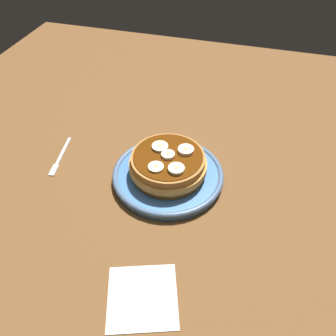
{
  "coord_description": "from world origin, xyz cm",
  "views": [
    {
      "loc": [
        14.2,
        -49.7,
        52.82
      ],
      "look_at": [
        0.0,
        0.0,
        3.19
      ],
      "focal_mm": 37.03,
      "sensor_mm": 36.0,
      "label": 1
    }
  ],
  "objects_px": {
    "pancake_stack": "(167,165)",
    "banana_slice_0": "(171,155)",
    "plate": "(168,175)",
    "banana_slice_1": "(176,169)",
    "fork": "(60,158)",
    "napkin": "(142,297)",
    "banana_slice_2": "(186,150)",
    "banana_slice_4": "(156,167)",
    "banana_slice_3": "(160,147)"
  },
  "relations": [
    {
      "from": "pancake_stack",
      "to": "banana_slice_0",
      "type": "xyz_separation_m",
      "value": [
        0.01,
        0.0,
        0.03
      ]
    },
    {
      "from": "plate",
      "to": "banana_slice_0",
      "type": "relative_size",
      "value": 8.53
    },
    {
      "from": "banana_slice_1",
      "to": "fork",
      "type": "xyz_separation_m",
      "value": [
        -0.28,
        0.03,
        -0.07
      ]
    },
    {
      "from": "banana_slice_1",
      "to": "napkin",
      "type": "height_order",
      "value": "banana_slice_1"
    },
    {
      "from": "banana_slice_0",
      "to": "fork",
      "type": "relative_size",
      "value": 0.21
    },
    {
      "from": "napkin",
      "to": "fork",
      "type": "height_order",
      "value": "fork"
    },
    {
      "from": "banana_slice_2",
      "to": "banana_slice_4",
      "type": "height_order",
      "value": "banana_slice_2"
    },
    {
      "from": "banana_slice_0",
      "to": "fork",
      "type": "height_order",
      "value": "banana_slice_0"
    },
    {
      "from": "plate",
      "to": "banana_slice_4",
      "type": "height_order",
      "value": "banana_slice_4"
    },
    {
      "from": "pancake_stack",
      "to": "banana_slice_0",
      "type": "distance_m",
      "value": 0.03
    },
    {
      "from": "fork",
      "to": "banana_slice_3",
      "type": "bearing_deg",
      "value": 6.37
    },
    {
      "from": "plate",
      "to": "banana_slice_3",
      "type": "bearing_deg",
      "value": 138.33
    },
    {
      "from": "banana_slice_1",
      "to": "pancake_stack",
      "type": "bearing_deg",
      "value": 130.72
    },
    {
      "from": "banana_slice_2",
      "to": "banana_slice_3",
      "type": "relative_size",
      "value": 0.97
    },
    {
      "from": "plate",
      "to": "banana_slice_1",
      "type": "distance_m",
      "value": 0.07
    },
    {
      "from": "pancake_stack",
      "to": "banana_slice_1",
      "type": "xyz_separation_m",
      "value": [
        0.03,
        -0.03,
        0.03
      ]
    },
    {
      "from": "banana_slice_0",
      "to": "napkin",
      "type": "distance_m",
      "value": 0.28
    },
    {
      "from": "banana_slice_0",
      "to": "fork",
      "type": "bearing_deg",
      "value": -178.35
    },
    {
      "from": "pancake_stack",
      "to": "banana_slice_4",
      "type": "distance_m",
      "value": 0.05
    },
    {
      "from": "banana_slice_1",
      "to": "napkin",
      "type": "relative_size",
      "value": 0.29
    },
    {
      "from": "banana_slice_2",
      "to": "fork",
      "type": "distance_m",
      "value": 0.29
    },
    {
      "from": "banana_slice_0",
      "to": "banana_slice_1",
      "type": "xyz_separation_m",
      "value": [
        0.02,
        -0.04,
        0.0
      ]
    },
    {
      "from": "banana_slice_3",
      "to": "fork",
      "type": "bearing_deg",
      "value": -173.63
    },
    {
      "from": "banana_slice_2",
      "to": "banana_slice_4",
      "type": "xyz_separation_m",
      "value": [
        -0.04,
        -0.06,
        -0.0
      ]
    },
    {
      "from": "banana_slice_3",
      "to": "napkin",
      "type": "relative_size",
      "value": 0.31
    },
    {
      "from": "pancake_stack",
      "to": "banana_slice_0",
      "type": "height_order",
      "value": "banana_slice_0"
    },
    {
      "from": "fork",
      "to": "banana_slice_0",
      "type": "bearing_deg",
      "value": 1.65
    },
    {
      "from": "plate",
      "to": "banana_slice_0",
      "type": "distance_m",
      "value": 0.06
    },
    {
      "from": "banana_slice_0",
      "to": "banana_slice_3",
      "type": "height_order",
      "value": "banana_slice_0"
    },
    {
      "from": "banana_slice_3",
      "to": "banana_slice_0",
      "type": "bearing_deg",
      "value": -33.62
    },
    {
      "from": "banana_slice_2",
      "to": "banana_slice_4",
      "type": "relative_size",
      "value": 1.06
    },
    {
      "from": "plate",
      "to": "banana_slice_2",
      "type": "xyz_separation_m",
      "value": [
        0.03,
        0.02,
        0.06
      ]
    },
    {
      "from": "banana_slice_4",
      "to": "pancake_stack",
      "type": "bearing_deg",
      "value": 74.76
    },
    {
      "from": "banana_slice_3",
      "to": "napkin",
      "type": "xyz_separation_m",
      "value": [
        0.06,
        -0.28,
        -0.07
      ]
    },
    {
      "from": "plate",
      "to": "banana_slice_4",
      "type": "xyz_separation_m",
      "value": [
        -0.01,
        -0.04,
        0.06
      ]
    },
    {
      "from": "banana_slice_0",
      "to": "napkin",
      "type": "xyz_separation_m",
      "value": [
        0.03,
        -0.27,
        -0.07
      ]
    },
    {
      "from": "plate",
      "to": "banana_slice_2",
      "type": "bearing_deg",
      "value": 38.05
    },
    {
      "from": "banana_slice_0",
      "to": "banana_slice_3",
      "type": "distance_m",
      "value": 0.03
    },
    {
      "from": "banana_slice_2",
      "to": "fork",
      "type": "height_order",
      "value": "banana_slice_2"
    },
    {
      "from": "banana_slice_4",
      "to": "fork",
      "type": "height_order",
      "value": "banana_slice_4"
    },
    {
      "from": "banana_slice_1",
      "to": "napkin",
      "type": "xyz_separation_m",
      "value": [
        0.01,
        -0.23,
        -0.07
      ]
    },
    {
      "from": "napkin",
      "to": "banana_slice_0",
      "type": "bearing_deg",
      "value": 96.16
    },
    {
      "from": "banana_slice_1",
      "to": "banana_slice_4",
      "type": "bearing_deg",
      "value": -173.35
    },
    {
      "from": "banana_slice_0",
      "to": "plate",
      "type": "bearing_deg",
      "value": -155.88
    },
    {
      "from": "napkin",
      "to": "plate",
      "type": "bearing_deg",
      "value": 97.2
    },
    {
      "from": "banana_slice_4",
      "to": "napkin",
      "type": "distance_m",
      "value": 0.24
    },
    {
      "from": "banana_slice_0",
      "to": "napkin",
      "type": "height_order",
      "value": "banana_slice_0"
    },
    {
      "from": "banana_slice_1",
      "to": "banana_slice_2",
      "type": "distance_m",
      "value": 0.06
    },
    {
      "from": "banana_slice_1",
      "to": "fork",
      "type": "height_order",
      "value": "banana_slice_1"
    },
    {
      "from": "banana_slice_3",
      "to": "napkin",
      "type": "bearing_deg",
      "value": -78.81
    }
  ]
}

